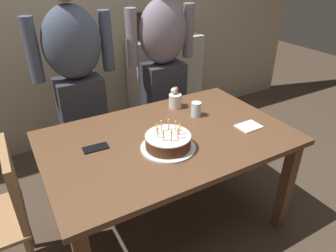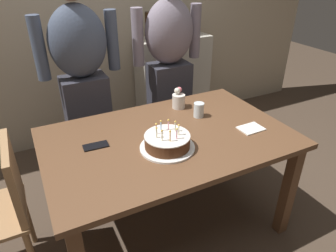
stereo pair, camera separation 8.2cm
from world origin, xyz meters
name	(u,v)px [view 1 (the left image)]	position (x,y,z in m)	size (l,w,h in m)	color
ground_plane	(168,222)	(0.00, 0.00, 0.00)	(10.00, 10.00, 0.00)	#47382B
back_wall	(84,7)	(0.00, 1.55, 1.30)	(5.20, 0.10, 2.60)	tan
dining_table	(168,149)	(0.00, 0.00, 0.64)	(1.50, 0.96, 0.74)	brown
birthday_cake	(168,142)	(-0.07, -0.12, 0.78)	(0.32, 0.32, 0.16)	white
water_glass_near	(196,109)	(0.30, 0.14, 0.79)	(0.07, 0.07, 0.10)	silver
cell_phone	(96,148)	(-0.43, 0.08, 0.74)	(0.14, 0.07, 0.01)	black
napkin_stack	(249,126)	(0.51, -0.16, 0.74)	(0.15, 0.12, 0.01)	white
flower_vase	(175,100)	(0.25, 0.33, 0.80)	(0.09, 0.09, 0.15)	silver
person_man_bearded	(78,84)	(-0.32, 0.79, 0.87)	(0.61, 0.27, 1.66)	#33333D
person_woman_cardigan	(163,69)	(0.40, 0.79, 0.87)	(0.61, 0.27, 1.66)	#33333D
dining_chair	(0,212)	(-0.98, 0.08, 0.52)	(0.42, 0.42, 0.87)	#A37A51
shelf_cabinet	(165,82)	(0.73, 1.33, 0.51)	(0.77, 0.30, 1.29)	beige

